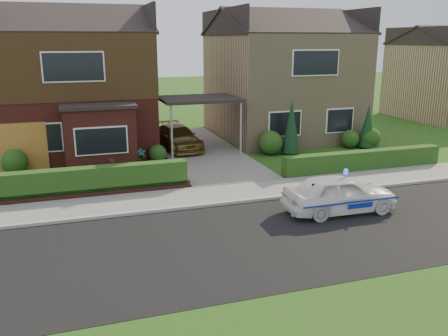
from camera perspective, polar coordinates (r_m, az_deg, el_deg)
name	(u,v)px	position (r m, az deg, el deg)	size (l,w,h in m)	color
ground	(297,234)	(14.27, 8.82, -7.82)	(120.00, 120.00, 0.00)	#164412
road	(297,234)	(14.27, 8.82, -7.82)	(60.00, 6.00, 0.02)	black
kerb	(259,200)	(16.83, 4.18, -3.82)	(60.00, 0.16, 0.12)	#9E9993
sidewalk	(248,191)	(17.76, 2.90, -2.80)	(60.00, 2.00, 0.10)	slate
grass_verge	(411,329)	(10.58, 21.61, -17.56)	(60.00, 4.00, 0.01)	#164412
driveway	(200,151)	(24.09, -2.95, 2.07)	(3.80, 12.00, 0.12)	#666059
house_left	(73,75)	(25.62, -17.66, 10.67)	(7.50, 9.53, 7.25)	maroon
house_right	(281,73)	(28.33, 6.92, 11.33)	(7.50, 8.06, 7.25)	tan
carport_link	(199,100)	(23.59, -3.01, 8.19)	(3.80, 3.00, 2.77)	black
garage_door	(21,147)	(22.19, -23.27, 2.30)	(2.20, 0.10, 2.10)	#976221
dwarf_wall	(86,193)	(17.79, -16.31, -2.95)	(7.70, 0.25, 0.36)	maroon
hedge_left	(86,197)	(17.99, -16.29, -3.35)	(7.50, 0.55, 0.90)	#153711
hedge_right	(362,171)	(21.47, 16.30, -0.35)	(7.50, 0.55, 0.80)	#153711
shrub_left_far	(15,162)	(21.88, -23.88, 0.69)	(1.08, 1.08, 1.08)	#153711
shrub_left_mid	(123,152)	(21.62, -12.06, 1.84)	(1.32, 1.32, 1.32)	#153711
shrub_left_near	(157,154)	(22.17, -8.01, 1.73)	(0.84, 0.84, 0.84)	#153711
shrub_right_near	(270,143)	(23.53, 5.61, 3.04)	(1.20, 1.20, 1.20)	#153711
shrub_right_mid	(350,139)	(25.80, 14.94, 3.41)	(0.96, 0.96, 0.96)	#153711
shrub_right_far	(370,138)	(26.10, 17.16, 3.51)	(1.08, 1.08, 1.08)	#153711
conifer_a	(291,128)	(23.63, 8.08, 4.75)	(0.90, 0.90, 2.60)	black
conifer_b	(368,127)	(25.89, 16.89, 4.70)	(0.90, 0.90, 2.20)	black
police_car	(339,194)	(16.01, 13.72, -3.06)	(3.44, 3.77, 1.44)	white
driveway_car	(177,137)	(24.28, -5.62, 3.69)	(1.66, 4.08, 1.18)	brown
potted_plant_a	(141,158)	(21.47, -9.91, 1.21)	(0.44, 0.30, 0.84)	gray
potted_plant_b	(98,180)	(18.40, -14.91, -1.43)	(0.47, 0.38, 0.86)	gray
potted_plant_c	(112,167)	(20.53, -13.32, 0.15)	(0.38, 0.38, 0.69)	gray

